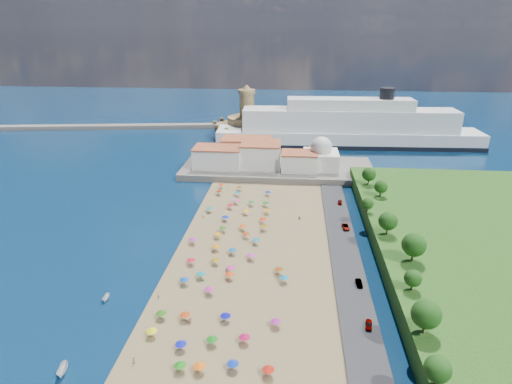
# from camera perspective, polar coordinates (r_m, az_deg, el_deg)

# --- Properties ---
(ground) EXTENTS (700.00, 700.00, 0.00)m
(ground) POSITION_cam_1_polar(r_m,az_deg,el_deg) (139.24, -2.60, -6.77)
(ground) COLOR #071938
(ground) RESTS_ON ground
(terrace) EXTENTS (90.00, 36.00, 3.00)m
(terrace) POSITION_cam_1_polar(r_m,az_deg,el_deg) (204.97, 2.90, 3.13)
(terrace) COLOR #59544C
(terrace) RESTS_ON ground
(jetty) EXTENTS (18.00, 70.00, 2.40)m
(jetty) POSITION_cam_1_polar(r_m,az_deg,el_deg) (240.22, -2.00, 5.83)
(jetty) COLOR #59544C
(jetty) RESTS_ON ground
(breakwater) EXTENTS (199.03, 34.77, 2.60)m
(breakwater) POSITION_cam_1_polar(r_m,az_deg,el_deg) (309.44, -19.41, 8.20)
(breakwater) COLOR #59544C
(breakwater) RESTS_ON ground
(waterfront_buildings) EXTENTS (57.00, 29.00, 11.00)m
(waterfront_buildings) POSITION_cam_1_polar(r_m,az_deg,el_deg) (204.57, -0.72, 5.00)
(waterfront_buildings) COLOR silver
(waterfront_buildings) RESTS_ON terrace
(domed_building) EXTENTS (16.00, 16.00, 15.00)m
(domed_building) POSITION_cam_1_polar(r_m,az_deg,el_deg) (201.09, 8.64, 4.78)
(domed_building) COLOR silver
(domed_building) RESTS_ON terrace
(fortress) EXTENTS (40.00, 40.00, 32.40)m
(fortress) POSITION_cam_1_polar(r_m,az_deg,el_deg) (267.77, -1.21, 8.68)
(fortress) COLOR tan
(fortress) RESTS_ON ground
(cruise_ship) EXTENTS (152.34, 28.04, 33.14)m
(cruise_ship) POSITION_cam_1_polar(r_m,az_deg,el_deg) (254.25, 12.18, 8.24)
(cruise_ship) COLOR black
(cruise_ship) RESTS_ON ground
(beach_parasols) EXTENTS (33.04, 117.35, 2.20)m
(beach_parasols) POSITION_cam_1_polar(r_m,az_deg,el_deg) (128.93, -3.83, -8.18)
(beach_parasols) COLOR gray
(beach_parasols) RESTS_ON beach
(beachgoers) EXTENTS (37.29, 95.73, 1.85)m
(beachgoers) POSITION_cam_1_polar(r_m,az_deg,el_deg) (140.27, -3.19, -6.04)
(beachgoers) COLOR tan
(beachgoers) RESTS_ON beach
(moored_boats) EXTENTS (3.53, 28.72, 1.70)m
(moored_boats) POSITION_cam_1_polar(r_m,az_deg,el_deg) (106.45, -22.53, -18.11)
(moored_boats) COLOR white
(moored_boats) RESTS_ON ground
(parked_cars) EXTENTS (2.49, 76.94, 1.31)m
(parked_cars) POSITION_cam_1_polar(r_m,az_deg,el_deg) (138.68, 12.40, -6.79)
(parked_cars) COLOR gray
(parked_cars) RESTS_ON promenade
(hillside_trees) EXTENTS (12.50, 108.54, 8.26)m
(hillside_trees) POSITION_cam_1_polar(r_m,az_deg,el_deg) (127.68, 18.23, -5.46)
(hillside_trees) COLOR #382314
(hillside_trees) RESTS_ON hillside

